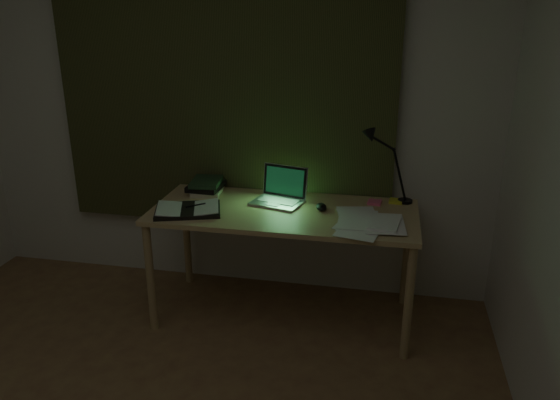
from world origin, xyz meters
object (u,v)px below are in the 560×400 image
(desk, at_px, (284,264))
(laptop, at_px, (277,187))
(desk_lamp, at_px, (408,165))
(open_textbook, at_px, (188,209))
(book_stack, at_px, (207,186))
(loose_papers, at_px, (375,222))

(desk, bearing_deg, laptop, 123.25)
(desk, distance_m, desk_lamp, 0.96)
(open_textbook, xyz_separation_m, book_stack, (0.00, 0.35, 0.03))
(desk, bearing_deg, desk_lamp, 21.25)
(desk, relative_size, loose_papers, 4.15)
(book_stack, xyz_separation_m, loose_papers, (1.08, -0.32, -0.04))
(open_textbook, bearing_deg, desk_lamp, 0.46)
(open_textbook, bearing_deg, laptop, 8.21)
(laptop, relative_size, desk_lamp, 0.70)
(desk, xyz_separation_m, loose_papers, (0.54, -0.12, 0.37))
(laptop, distance_m, book_stack, 0.50)
(desk, xyz_separation_m, laptop, (-0.06, 0.09, 0.46))
(laptop, height_order, book_stack, laptop)
(laptop, bearing_deg, desk, -42.08)
(open_textbook, relative_size, loose_papers, 0.99)
(open_textbook, height_order, desk_lamp, desk_lamp)
(laptop, bearing_deg, desk_lamp, 27.82)
(loose_papers, bearing_deg, open_textbook, -178.66)
(open_textbook, bearing_deg, desk, -3.29)
(open_textbook, xyz_separation_m, desk_lamp, (1.25, 0.42, 0.22))
(laptop, distance_m, loose_papers, 0.64)
(loose_papers, bearing_deg, desk, 167.56)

